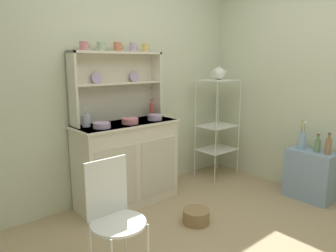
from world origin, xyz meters
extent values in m
cube|color=beige|center=(0.00, 1.62, 1.25)|extent=(3.84, 0.05, 2.50)
cube|color=silver|center=(-0.11, 1.37, 0.43)|extent=(1.05, 0.42, 0.86)
cube|color=beige|center=(-0.36, 1.16, 0.39)|extent=(0.44, 0.01, 0.60)
cube|color=beige|center=(0.14, 1.16, 0.39)|extent=(0.44, 0.01, 0.60)
cube|color=#EEE6CE|center=(-0.11, 1.37, 0.85)|extent=(1.08, 0.45, 0.02)
cube|color=beige|center=(-0.11, 1.57, 1.22)|extent=(1.01, 0.02, 0.71)
cube|color=silver|center=(-0.60, 1.49, 1.22)|extent=(0.02, 0.18, 0.71)
cube|color=silver|center=(0.38, 1.49, 1.22)|extent=(0.02, 0.18, 0.71)
cube|color=silver|center=(-0.11, 1.49, 1.25)|extent=(0.97, 0.16, 0.02)
cube|color=silver|center=(-0.11, 1.49, 1.56)|extent=(1.01, 0.18, 0.02)
cylinder|color=#B79ECC|center=(-0.33, 1.53, 1.31)|extent=(0.11, 0.03, 0.11)
cylinder|color=#B79ECC|center=(0.11, 1.53, 1.31)|extent=(0.11, 0.03, 0.11)
cylinder|color=silver|center=(0.98, 1.11, 0.62)|extent=(0.01, 0.01, 1.25)
cylinder|color=silver|center=(1.43, 1.11, 0.62)|extent=(0.01, 0.01, 1.25)
cylinder|color=silver|center=(0.98, 1.45, 0.62)|extent=(0.01, 0.01, 1.25)
cylinder|color=silver|center=(1.43, 1.45, 0.62)|extent=(0.01, 0.01, 1.25)
cube|color=silver|center=(1.21, 1.28, 1.24)|extent=(0.46, 0.37, 0.01)
cube|color=silver|center=(1.21, 1.28, 0.67)|extent=(0.46, 0.37, 0.01)
cube|color=silver|center=(1.21, 1.28, 0.36)|extent=(0.46, 0.37, 0.01)
cube|color=#849EBC|center=(1.44, 0.16, 0.27)|extent=(0.28, 0.48, 0.53)
cylinder|color=white|center=(-0.73, 0.46, 0.23)|extent=(0.01, 0.01, 0.45)
cylinder|color=white|center=(-0.87, 0.32, 0.45)|extent=(0.36, 0.36, 0.02)
cube|color=white|center=(-0.87, 0.46, 0.65)|extent=(0.31, 0.02, 0.40)
cylinder|color=#93754C|center=(0.12, 0.58, 0.06)|extent=(0.25, 0.25, 0.13)
cylinder|color=#D17A84|center=(-0.47, 1.49, 1.61)|extent=(0.08, 0.08, 0.08)
torus|color=#D17A84|center=(-0.42, 1.49, 1.62)|extent=(0.01, 0.05, 0.05)
cylinder|color=#9EB78E|center=(-0.29, 1.49, 1.61)|extent=(0.08, 0.08, 0.08)
torus|color=#9EB78E|center=(-0.24, 1.49, 1.62)|extent=(0.01, 0.05, 0.05)
cylinder|color=#C67556|center=(-0.11, 1.49, 1.61)|extent=(0.08, 0.08, 0.09)
torus|color=#C67556|center=(-0.06, 1.49, 1.62)|extent=(0.01, 0.05, 0.05)
cylinder|color=#B79ECC|center=(0.07, 1.49, 1.62)|extent=(0.07, 0.07, 0.09)
torus|color=#B79ECC|center=(0.12, 1.49, 1.62)|extent=(0.01, 0.05, 0.05)
cylinder|color=#DBB760|center=(0.24, 1.49, 1.61)|extent=(0.07, 0.07, 0.09)
torus|color=#DBB760|center=(0.28, 1.49, 1.62)|extent=(0.01, 0.05, 0.05)
cylinder|color=#B79ECC|center=(-0.43, 1.29, 0.89)|extent=(0.16, 0.16, 0.05)
cylinder|color=#D17A84|center=(-0.11, 1.29, 0.89)|extent=(0.17, 0.17, 0.06)
cylinder|color=#B79ECC|center=(0.21, 1.29, 0.89)|extent=(0.15, 0.15, 0.06)
cylinder|color=#B74C47|center=(0.29, 1.45, 0.94)|extent=(0.05, 0.05, 0.15)
cylinder|color=#B74C47|center=(0.29, 1.45, 1.03)|extent=(0.02, 0.02, 0.04)
cylinder|color=#4C382D|center=(0.29, 1.45, 1.06)|extent=(0.03, 0.03, 0.01)
cylinder|color=#B2B7C6|center=(-0.51, 1.45, 0.92)|extent=(0.08, 0.08, 0.11)
cylinder|color=silver|center=(-0.51, 1.42, 0.99)|extent=(0.03, 0.01, 0.16)
ellipsoid|color=silver|center=(-0.51, 1.42, 1.08)|extent=(0.02, 0.01, 0.01)
cylinder|color=silver|center=(-0.51, 1.47, 0.99)|extent=(0.04, 0.01, 0.16)
ellipsoid|color=silver|center=(-0.51, 1.47, 1.07)|extent=(0.02, 0.01, 0.01)
sphere|color=white|center=(1.21, 1.28, 1.33)|extent=(0.15, 0.15, 0.15)
sphere|color=silver|center=(1.21, 1.28, 1.41)|extent=(0.02, 0.02, 0.02)
cylinder|color=white|center=(1.31, 1.28, 1.34)|extent=(0.09, 0.02, 0.07)
torus|color=white|center=(1.12, 1.28, 1.33)|extent=(0.01, 0.10, 0.10)
cylinder|color=#8EB2D1|center=(1.44, 0.28, 0.62)|extent=(0.08, 0.08, 0.18)
cylinder|color=#4C844C|center=(1.44, 0.26, 0.76)|extent=(0.00, 0.01, 0.13)
sphere|color=silver|center=(1.44, 0.26, 0.83)|extent=(0.03, 0.03, 0.03)
cylinder|color=#4C844C|center=(1.44, 0.29, 0.77)|extent=(0.00, 0.01, 0.16)
sphere|color=#D17A84|center=(1.44, 0.29, 0.85)|extent=(0.03, 0.03, 0.03)
cylinder|color=#4C844C|center=(1.43, 0.29, 0.74)|extent=(0.00, 0.01, 0.10)
sphere|color=#DBB760|center=(1.43, 0.29, 0.80)|extent=(0.03, 0.03, 0.03)
cylinder|color=#6B8C60|center=(1.44, 0.11, 0.60)|extent=(0.06, 0.06, 0.13)
cylinder|color=#6B8C60|center=(1.44, 0.11, 0.69)|extent=(0.03, 0.03, 0.05)
cylinder|color=#4C382D|center=(1.44, 0.11, 0.72)|extent=(0.03, 0.03, 0.01)
cylinder|color=#99704C|center=(1.44, 0.00, 0.62)|extent=(0.06, 0.06, 0.16)
cylinder|color=#99704C|center=(1.44, 0.00, 0.72)|extent=(0.03, 0.03, 0.05)
cylinder|color=#4C382D|center=(1.44, 0.00, 0.75)|extent=(0.03, 0.03, 0.01)
camera|label=1|loc=(-1.85, -1.31, 1.47)|focal=33.98mm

